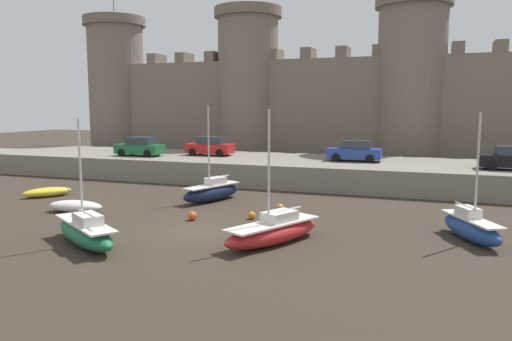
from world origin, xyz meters
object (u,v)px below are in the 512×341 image
at_px(sailboat_midflat_left, 85,232).
at_px(car_quay_east, 210,146).
at_px(sailboat_near_channel_right, 273,231).
at_px(car_quay_centre_east, 355,151).
at_px(rowboat_foreground_right, 47,192).
at_px(car_quay_west, 140,147).
at_px(sailboat_near_channel_left, 471,227).
at_px(mooring_buoy_off_centre, 280,207).
at_px(mooring_buoy_near_shore, 252,215).
at_px(sailboat_midflat_centre, 212,191).
at_px(rowboat_foreground_centre, 75,206).
at_px(mooring_buoy_mid_mud, 192,216).
at_px(car_quay_centre_west, 512,158).

xyz_separation_m(sailboat_midflat_left, car_quay_east, (-4.27, 21.91, 1.93)).
distance_m(sailboat_near_channel_right, car_quay_centre_east, 18.56).
relative_size(sailboat_near_channel_right, car_quay_east, 1.43).
bearing_deg(rowboat_foreground_right, car_quay_centre_east, 34.59).
distance_m(sailboat_midflat_left, car_quay_west, 21.78).
bearing_deg(car_quay_centre_east, sailboat_near_channel_left, -63.18).
height_order(sailboat_midflat_left, mooring_buoy_off_centre, sailboat_midflat_left).
bearing_deg(rowboat_foreground_right, mooring_buoy_near_shore, -6.05).
distance_m(sailboat_midflat_centre, car_quay_east, 12.13).
bearing_deg(sailboat_near_channel_right, mooring_buoy_off_centre, 104.59).
bearing_deg(mooring_buoy_off_centre, rowboat_foreground_right, -176.43).
bearing_deg(sailboat_midflat_centre, sailboat_near_channel_right, -50.23).
bearing_deg(rowboat_foreground_centre, sailboat_near_channel_right, -10.58).
height_order(rowboat_foreground_right, car_quay_centre_east, car_quay_centre_east).
relative_size(mooring_buoy_mid_mud, car_quay_west, 0.12).
bearing_deg(car_quay_centre_west, sailboat_near_channel_left, -103.72).
bearing_deg(car_quay_centre_west, mooring_buoy_near_shore, -138.07).
bearing_deg(mooring_buoy_mid_mud, car_quay_centre_east, 68.57).
bearing_deg(car_quay_centre_east, sailboat_midflat_centre, -125.44).
relative_size(sailboat_near_channel_right, mooring_buoy_mid_mud, 12.31).
relative_size(mooring_buoy_off_centre, car_quay_east, 0.10).
distance_m(rowboat_foreground_right, car_quay_centre_east, 22.48).
bearing_deg(car_quay_centre_east, mooring_buoy_mid_mud, -111.43).
bearing_deg(sailboat_near_channel_right, sailboat_midflat_left, -158.13).
bearing_deg(rowboat_foreground_right, mooring_buoy_mid_mud, -13.30).
height_order(rowboat_foreground_centre, mooring_buoy_mid_mud, rowboat_foreground_centre).
distance_m(sailboat_near_channel_right, mooring_buoy_near_shore, 4.87).
xyz_separation_m(rowboat_foreground_centre, car_quay_centre_east, (13.33, 16.08, 2.17)).
bearing_deg(rowboat_foreground_centre, mooring_buoy_mid_mud, 3.72).
xyz_separation_m(sailboat_near_channel_right, car_quay_east, (-11.88, 18.86, 1.96)).
height_order(mooring_buoy_off_centre, car_quay_west, car_quay_west).
height_order(sailboat_near_channel_right, sailboat_midflat_left, sailboat_near_channel_right).
xyz_separation_m(sailboat_near_channel_right, mooring_buoy_off_centre, (-1.75, 6.74, -0.37)).
height_order(sailboat_midflat_left, car_quay_centre_west, sailboat_midflat_left).
height_order(sailboat_near_channel_right, mooring_buoy_near_shore, sailboat_near_channel_right).
bearing_deg(sailboat_midflat_centre, mooring_buoy_off_centre, -14.94).
xyz_separation_m(sailboat_midflat_centre, mooring_buoy_mid_mud, (1.26, -5.23, -0.38)).
distance_m(sailboat_midflat_left, car_quay_centre_east, 23.12).
distance_m(sailboat_near_channel_left, rowboat_foreground_centre, 20.91).
bearing_deg(mooring_buoy_off_centre, rowboat_foreground_centre, -158.14).
height_order(mooring_buoy_near_shore, mooring_buoy_off_centre, mooring_buoy_near_shore).
relative_size(rowboat_foreground_right, car_quay_centre_east, 0.77).
distance_m(sailboat_near_channel_right, rowboat_foreground_right, 18.64).
xyz_separation_m(sailboat_near_channel_left, rowboat_foreground_right, (-25.95, 2.21, -0.29)).
bearing_deg(rowboat_foreground_centre, car_quay_centre_west, 30.76).
height_order(sailboat_near_channel_right, car_quay_centre_east, sailboat_near_channel_right).
bearing_deg(rowboat_foreground_centre, sailboat_near_channel_left, 3.21).
bearing_deg(car_quay_east, mooring_buoy_off_centre, -50.14).
bearing_deg(rowboat_foreground_centre, sailboat_midflat_centre, 43.77).
relative_size(mooring_buoy_near_shore, car_quay_west, 0.10).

